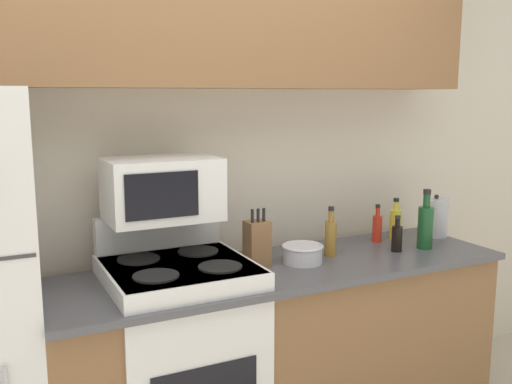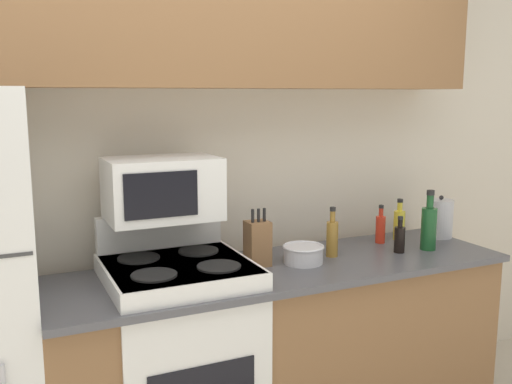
# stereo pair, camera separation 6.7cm
# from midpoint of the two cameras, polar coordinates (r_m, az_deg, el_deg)

# --- Properties ---
(wall_back) EXTENTS (8.00, 0.05, 2.55)m
(wall_back) POSITION_cam_midpoint_polar(r_m,az_deg,el_deg) (2.76, -7.01, 1.97)
(wall_back) COLOR beige
(wall_back) RESTS_ON ground_plane
(lower_cabinets) EXTENTS (2.12, 0.62, 0.88)m
(lower_cabinets) POSITION_cam_midpoint_polar(r_m,az_deg,el_deg) (2.78, 3.39, -15.94)
(lower_cabinets) COLOR brown
(lower_cabinets) RESTS_ON ground_plane
(upper_cabinets) EXTENTS (2.84, 0.33, 0.73)m
(upper_cabinets) POSITION_cam_midpoint_polar(r_m,az_deg,el_deg) (2.58, -6.01, 18.45)
(upper_cabinets) COLOR brown
(upper_cabinets) RESTS_ON refrigerator
(stove) EXTENTS (0.59, 0.60, 1.12)m
(stove) POSITION_cam_midpoint_polar(r_m,az_deg,el_deg) (2.57, -6.82, -16.94)
(stove) COLOR white
(stove) RESTS_ON ground_plane
(microwave) EXTENTS (0.47, 0.32, 0.26)m
(microwave) POSITION_cam_midpoint_polar(r_m,az_deg,el_deg) (2.44, -8.59, 0.36)
(microwave) COLOR white
(microwave) RESTS_ON stove
(knife_block) EXTENTS (0.10, 0.10, 0.26)m
(knife_block) POSITION_cam_midpoint_polar(r_m,az_deg,el_deg) (2.57, 0.91, -5.12)
(knife_block) COLOR brown
(knife_block) RESTS_ON lower_cabinets
(bowl) EXTENTS (0.19, 0.19, 0.08)m
(bowl) POSITION_cam_midpoint_polar(r_m,az_deg,el_deg) (2.63, 5.48, -6.15)
(bowl) COLOR silver
(bowl) RESTS_ON lower_cabinets
(bottle_hot_sauce) EXTENTS (0.05, 0.05, 0.20)m
(bottle_hot_sauce) POSITION_cam_midpoint_polar(r_m,az_deg,el_deg) (3.04, 12.97, -3.54)
(bottle_hot_sauce) COLOR red
(bottle_hot_sauce) RESTS_ON lower_cabinets
(bottle_wine_green) EXTENTS (0.08, 0.08, 0.30)m
(bottle_wine_green) POSITION_cam_midpoint_polar(r_m,az_deg,el_deg) (2.96, 17.53, -3.30)
(bottle_wine_green) COLOR #194C23
(bottle_wine_green) RESTS_ON lower_cabinets
(bottle_cooking_spray) EXTENTS (0.06, 0.06, 0.22)m
(bottle_cooking_spray) POSITION_cam_midpoint_polar(r_m,az_deg,el_deg) (3.13, 14.73, -3.09)
(bottle_cooking_spray) COLOR gold
(bottle_cooking_spray) RESTS_ON lower_cabinets
(bottle_soy_sauce) EXTENTS (0.05, 0.05, 0.18)m
(bottle_soy_sauce) POSITION_cam_midpoint_polar(r_m,az_deg,el_deg) (2.88, 14.82, -4.50)
(bottle_soy_sauce) COLOR black
(bottle_soy_sauce) RESTS_ON lower_cabinets
(bottle_vinegar) EXTENTS (0.06, 0.06, 0.24)m
(bottle_vinegar) POSITION_cam_midpoint_polar(r_m,az_deg,el_deg) (2.74, 8.33, -4.49)
(bottle_vinegar) COLOR olive
(bottle_vinegar) RESTS_ON lower_cabinets
(kettle) EXTENTS (0.13, 0.13, 0.23)m
(kettle) POSITION_cam_midpoint_polar(r_m,az_deg,el_deg) (3.24, 18.51, -2.53)
(kettle) COLOR #B7B7BC
(kettle) RESTS_ON lower_cabinets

